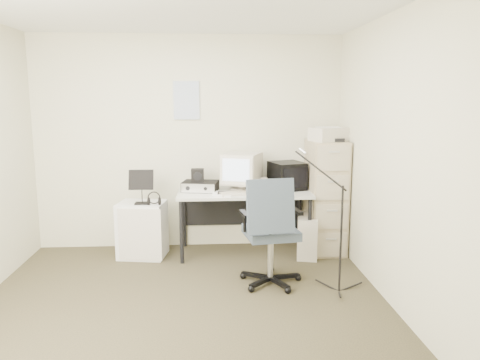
{
  "coord_description": "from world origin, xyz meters",
  "views": [
    {
      "loc": [
        0.24,
        -3.75,
        1.78
      ],
      "look_at": [
        0.55,
        0.95,
        0.95
      ],
      "focal_mm": 35.0,
      "sensor_mm": 36.0,
      "label": 1
    }
  ],
  "objects": [
    {
      "name": "wall_right",
      "position": [
        1.8,
        0.0,
        1.25
      ],
      "size": [
        0.02,
        3.6,
        2.5
      ],
      "primitive_type": "cube",
      "color": "beige",
      "rests_on": "ground"
    },
    {
      "name": "papers",
      "position": [
        0.37,
        1.27,
        0.74
      ],
      "size": [
        0.23,
        0.3,
        0.02
      ],
      "primitive_type": "cube",
      "rotation": [
        0.0,
        0.0,
        -0.07
      ],
      "color": "white",
      "rests_on": "desk"
    },
    {
      "name": "wall_front",
      "position": [
        0.0,
        -1.8,
        1.25
      ],
      "size": [
        3.6,
        0.02,
        2.5
      ],
      "primitive_type": "cube",
      "color": "beige",
      "rests_on": "ground"
    },
    {
      "name": "wall_calendar",
      "position": [
        -0.02,
        1.79,
        1.75
      ],
      "size": [
        0.3,
        0.02,
        0.44
      ],
      "primitive_type": "cube",
      "color": "white",
      "rests_on": "wall_back"
    },
    {
      "name": "office_chair",
      "position": [
        0.82,
        0.53,
        0.53
      ],
      "size": [
        0.7,
        0.7,
        1.07
      ],
      "primitive_type": "cube",
      "rotation": [
        0.0,
        0.0,
        0.15
      ],
      "color": "#434F5C",
      "rests_on": "floor"
    },
    {
      "name": "wall_back",
      "position": [
        0.0,
        1.8,
        1.25
      ],
      "size": [
        3.6,
        0.02,
        2.5
      ],
      "primitive_type": "cube",
      "color": "beige",
      "rests_on": "ground"
    },
    {
      "name": "headphones",
      "position": [
        -0.37,
        1.29,
        0.67
      ],
      "size": [
        0.18,
        0.18,
        0.03
      ],
      "primitive_type": "torus",
      "rotation": [
        0.0,
        0.0,
        0.18
      ],
      "color": "black",
      "rests_on": "side_cart"
    },
    {
      "name": "crt_monitor",
      "position": [
        0.61,
        1.52,
        0.94
      ],
      "size": [
        0.51,
        0.52,
        0.43
      ],
      "primitive_type": "cube",
      "rotation": [
        0.0,
        0.0,
        -0.37
      ],
      "color": "silver",
      "rests_on": "desk"
    },
    {
      "name": "pc_tower",
      "position": [
        1.35,
        1.33,
        0.23
      ],
      "size": [
        0.33,
        0.53,
        0.46
      ],
      "primitive_type": "cube",
      "rotation": [
        0.0,
        0.0,
        -0.23
      ],
      "color": "silver",
      "rests_on": "floor"
    },
    {
      "name": "music_stand",
      "position": [
        -0.51,
        1.34,
        0.82
      ],
      "size": [
        0.3,
        0.22,
        0.39
      ],
      "primitive_type": "cube",
      "rotation": [
        0.0,
        0.0,
        -0.34
      ],
      "color": "black",
      "rests_on": "side_cart"
    },
    {
      "name": "printer",
      "position": [
        1.58,
        1.42,
        1.38
      ],
      "size": [
        0.46,
        0.4,
        0.15
      ],
      "primitive_type": "cube",
      "rotation": [
        0.0,
        0.0,
        0.42
      ],
      "color": "silver",
      "rests_on": "filing_cabinet"
    },
    {
      "name": "desk_speaker",
      "position": [
        0.85,
        1.53,
        0.8
      ],
      "size": [
        0.1,
        0.1,
        0.14
      ],
      "primitive_type": "cube",
      "rotation": [
        0.0,
        0.0,
        0.4
      ],
      "color": "beige",
      "rests_on": "desk"
    },
    {
      "name": "desk",
      "position": [
        0.63,
        1.45,
        0.36
      ],
      "size": [
        1.5,
        0.7,
        0.73
      ],
      "primitive_type": "cube",
      "color": "#B7B79E",
      "rests_on": "floor"
    },
    {
      "name": "radio_receiver",
      "position": [
        0.13,
        1.51,
        0.79
      ],
      "size": [
        0.44,
        0.35,
        0.11
      ],
      "primitive_type": "cube",
      "rotation": [
        0.0,
        0.0,
        -0.2
      ],
      "color": "black",
      "rests_on": "desk"
    },
    {
      "name": "keyboard",
      "position": [
        0.57,
        1.29,
        0.74
      ],
      "size": [
        0.53,
        0.35,
        0.03
      ],
      "primitive_type": "cube",
      "rotation": [
        0.0,
        0.0,
        0.38
      ],
      "color": "silver",
      "rests_on": "desk"
    },
    {
      "name": "mic_stand",
      "position": [
        1.44,
        0.31,
        0.66
      ],
      "size": [
        0.03,
        0.03,
        1.31
      ],
      "primitive_type": "cylinder",
      "rotation": [
        0.0,
        0.0,
        2.38
      ],
      "color": "black",
      "rests_on": "floor"
    },
    {
      "name": "radio_speaker",
      "position": [
        0.1,
        1.5,
        0.91
      ],
      "size": [
        0.14,
        0.13,
        0.14
      ],
      "primitive_type": "cube",
      "rotation": [
        0.0,
        0.0,
        0.0
      ],
      "color": "black",
      "rests_on": "radio_receiver"
    },
    {
      "name": "floor",
      "position": [
        0.0,
        0.0,
        -0.01
      ],
      "size": [
        3.6,
        3.6,
        0.01
      ],
      "primitive_type": "cube",
      "color": "#2B281C",
      "rests_on": "ground"
    },
    {
      "name": "crt_tv",
      "position": [
        1.14,
        1.55,
        0.89
      ],
      "size": [
        0.44,
        0.46,
        0.32
      ],
      "primitive_type": "cube",
      "rotation": [
        0.0,
        0.0,
        0.32
      ],
      "color": "black",
      "rests_on": "desk"
    },
    {
      "name": "mouse",
      "position": [
        0.88,
        1.26,
        0.75
      ],
      "size": [
        0.09,
        0.12,
        0.03
      ],
      "primitive_type": "cube",
      "rotation": [
        0.0,
        0.0,
        0.34
      ],
      "color": "black",
      "rests_on": "desk"
    },
    {
      "name": "side_cart",
      "position": [
        -0.53,
        1.41,
        0.31
      ],
      "size": [
        0.56,
        0.48,
        0.62
      ],
      "primitive_type": "cube",
      "rotation": [
        0.0,
        0.0,
        -0.15
      ],
      "color": "white",
      "rests_on": "floor"
    },
    {
      "name": "filing_cabinet",
      "position": [
        1.58,
        1.48,
        0.65
      ],
      "size": [
        0.4,
        0.6,
        1.3
      ],
      "primitive_type": "cube",
      "color": "#998962",
      "rests_on": "floor"
    },
    {
      "name": "ceiling",
      "position": [
        0.0,
        0.0,
        2.5
      ],
      "size": [
        3.6,
        3.6,
        0.01
      ],
      "primitive_type": "cube",
      "color": "white",
      "rests_on": "ground"
    }
  ]
}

